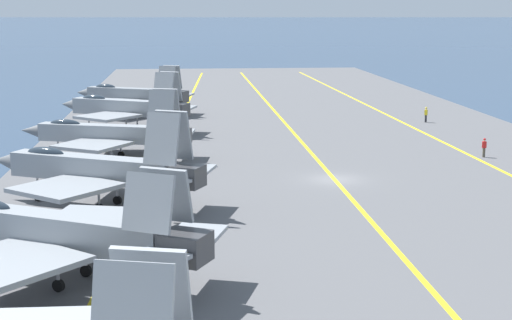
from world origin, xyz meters
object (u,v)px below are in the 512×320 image
Objects in this scene: parked_jet_second at (56,231)px; parked_jet_third at (97,169)px; parked_jet_sixth at (133,95)px; crew_yellow_vest at (426,114)px; parked_jet_fifth at (125,107)px; parked_jet_fourth at (108,133)px; crew_red_vest at (484,147)px.

parked_jet_third is (14.51, -0.47, 0.10)m from parked_jet_second.
crew_yellow_vest is at bearing -106.60° from parked_jet_sixth.
parked_jet_second is 9.32× the size of crew_yellow_vest.
parked_jet_fifth is at bearing -0.03° from parked_jet_second.
parked_jet_third reaches higher than crew_yellow_vest.
parked_jet_sixth is (30.01, -0.28, 0.06)m from parked_jet_fourth.
parked_jet_fifth reaches higher than crew_yellow_vest.
parked_jet_fourth is at bearing 119.58° from crew_yellow_vest.
parked_jet_fifth is 14.71m from parked_jet_sixth.
parked_jet_fifth is at bearing -179.56° from parked_jet_sixth.
parked_jet_second is 1.05× the size of parked_jet_fourth.
parked_jet_fourth reaches higher than parked_jet_second.
parked_jet_third reaches higher than parked_jet_sixth.
crew_yellow_vest is 21.58m from crew_red_vest.
parked_jet_fifth is 8.79× the size of crew_red_vest.
parked_jet_third is 1.04× the size of parked_jet_fifth.
parked_jet_fourth reaches higher than parked_jet_sixth.
parked_jet_fourth reaches higher than crew_red_vest.
parked_jet_sixth is 36.01m from crew_yellow_vest.
parked_jet_third reaches higher than parked_jet_fifth.
crew_yellow_vest is (36.56, -33.93, -1.69)m from parked_jet_third.
crew_yellow_vest is (19.73, -34.76, -1.39)m from parked_jet_fourth.
crew_red_vest is at bearing -48.22° from parked_jet_second.
crew_yellow_vest is at bearing -60.42° from parked_jet_fourth.
crew_red_vest is at bearing -65.24° from parked_jet_third.
parked_jet_fifth is at bearing 97.34° from crew_yellow_vest.
parked_jet_third reaches higher than crew_red_vest.
parked_jet_second is at bearing 179.97° from parked_jet_fifth.
crew_red_vest is at bearing 176.41° from crew_yellow_vest.
parked_jet_second is at bearing 178.16° from parked_jet_third.
parked_jet_sixth reaches higher than parked_jet_second.
parked_jet_sixth is 45.96m from crew_red_vest.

